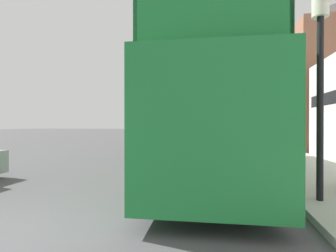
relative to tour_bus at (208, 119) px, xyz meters
The scene contains 7 objects.
ground_plane 14.55m from the tour_bus, 103.00° to the left, with size 144.00×144.00×0.00m, color #4C4C4F.
sidewalk 11.72m from the tour_bus, 72.61° to the left, with size 3.08×108.00×0.14m.
brick_terrace_rear 17.12m from the tour_bus, 61.39° to the left, with size 6.00×16.58×11.14m.
tour_bus is the anchor object (origin of this frame).
parked_car_ahead_of_bus 9.13m from the tour_bus, 84.69° to the left, with size 1.74×3.92×1.39m.
lamp_post_nearest 4.63m from the tour_bus, 57.44° to the right, with size 0.35×0.35×4.37m.
lamp_post_second 5.15m from the tour_bus, 61.69° to the left, with size 0.35×0.35×5.19m.
Camera 1 is at (3.65, -2.57, 1.67)m, focal length 28.00 mm.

